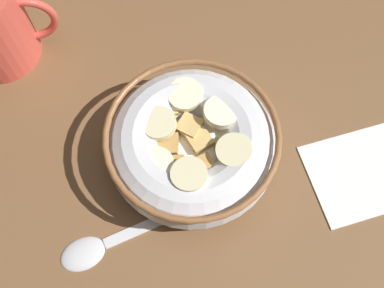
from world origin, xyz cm
name	(u,v)px	position (x,y,z in cm)	size (l,w,h in cm)	color
ground_plane	(192,160)	(0.00, 0.00, -1.00)	(101.25, 101.25, 2.00)	brown
cereal_bowl	(192,145)	(-0.01, -0.01, 2.88)	(15.79, 15.79, 5.58)	silver
spoon	(107,242)	(-8.80, -7.17, 0.33)	(15.59, 5.98, 0.80)	silver
folded_napkin	(382,167)	(17.88, -4.02, 0.15)	(14.19, 8.51, 0.30)	white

